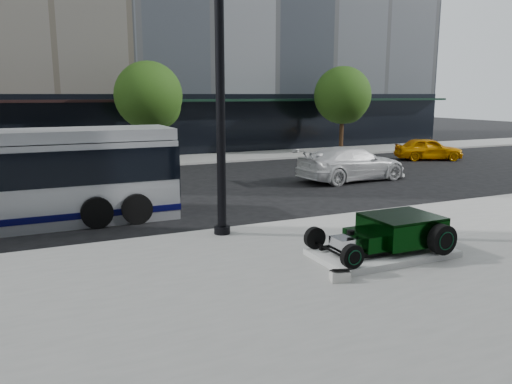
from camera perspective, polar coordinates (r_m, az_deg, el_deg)
name	(u,v)px	position (r m, az deg, el deg)	size (l,w,h in m)	color
ground	(210,216)	(16.75, -5.26, -2.71)	(120.00, 120.00, 0.00)	black
sidewalk_near	(450,368)	(8.23, 21.29, -18.23)	(70.00, 17.00, 0.12)	gray
sidewalk_far	(130,163)	(30.11, -14.18, 3.28)	(70.00, 4.00, 0.12)	gray
street_trees	(151,98)	(29.17, -11.94, 10.45)	(29.80, 3.80, 5.70)	black
display_plinth	(382,253)	(12.62, 14.23, -6.74)	(3.40, 1.80, 0.15)	silver
hot_rod	(394,231)	(12.69, 15.51, -4.35)	(3.22, 2.00, 0.81)	black
info_plaque	(340,275)	(10.80, 9.57, -9.34)	(0.47, 0.41, 0.31)	silver
lamppost	(220,95)	(13.64, -4.10, 10.96)	(0.46, 0.46, 8.31)	black
white_sedan	(352,164)	(23.81, 10.91, 3.21)	(2.22, 5.46, 1.59)	silver
yellow_taxi	(428,149)	(32.56, 19.11, 4.68)	(1.61, 4.00, 1.36)	#D78600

